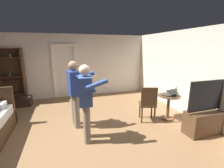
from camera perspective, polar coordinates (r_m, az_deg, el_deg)
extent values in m
plane|color=olive|center=(3.89, -11.18, -17.80)|extent=(6.92, 6.92, 0.00)
cube|color=silver|center=(6.54, -15.05, 6.35)|extent=(6.53, 0.12, 2.50)
cube|color=silver|center=(4.90, 28.47, 2.97)|extent=(0.12, 6.46, 2.50)
cube|color=white|center=(6.50, -20.67, 3.89)|extent=(0.08, 0.08, 2.05)
cube|color=white|center=(6.51, -13.18, 4.41)|extent=(0.08, 0.08, 2.05)
cube|color=white|center=(6.41, -17.58, 13.59)|extent=(0.93, 0.08, 0.08)
cube|color=#4C331E|center=(6.45, -29.53, 2.60)|extent=(0.06, 0.32, 1.97)
cube|color=#4C331E|center=(6.47, -34.04, 10.73)|extent=(0.86, 0.32, 0.04)
cube|color=#4C331E|center=(6.69, -32.63, 2.55)|extent=(0.86, 0.02, 1.97)
cube|color=#4C331E|center=(6.68, -32.24, -3.22)|extent=(0.80, 0.32, 0.03)
cylinder|color=#9EBE89|center=(6.69, -33.10, -2.71)|extent=(0.06, 0.06, 0.11)
cube|color=#4C331E|center=(6.55, -32.95, 2.32)|extent=(0.80, 0.32, 0.03)
cylinder|color=#587F54|center=(6.55, -33.37, 2.87)|extent=(0.06, 0.06, 0.10)
cube|color=#4C331E|center=(6.48, -33.68, 8.03)|extent=(0.80, 0.32, 0.03)
cylinder|color=gray|center=(6.46, -33.28, 8.67)|extent=(0.06, 0.06, 0.10)
cube|color=#4C331E|center=(4.40, 31.26, -11.78)|extent=(1.06, 0.40, 0.55)
cube|color=black|center=(4.17, 32.57, -3.44)|extent=(1.20, 0.05, 0.69)
cube|color=#3D9553|center=(4.19, 32.26, -3.34)|extent=(1.14, 0.01, 0.63)
cylinder|color=brown|center=(4.72, 19.89, -8.12)|extent=(0.08, 0.08, 0.67)
cylinder|color=brown|center=(4.84, 19.58, -11.65)|extent=(0.36, 0.36, 0.03)
cylinder|color=brown|center=(4.60, 20.23, -4.05)|extent=(0.60, 0.60, 0.03)
cube|color=black|center=(4.58, 19.96, -3.77)|extent=(0.37, 0.29, 0.02)
cube|color=black|center=(4.48, 21.28, -2.76)|extent=(0.36, 0.26, 0.10)
cube|color=#2E4255|center=(4.48, 21.22, -2.74)|extent=(0.32, 0.23, 0.08)
cylinder|color=#3A4D23|center=(4.60, 22.33, -2.79)|extent=(0.06, 0.06, 0.19)
cylinder|color=#3A4D23|center=(4.57, 22.46, -1.33)|extent=(0.03, 0.03, 0.05)
cylinder|color=#4C331E|center=(4.68, 14.32, -9.31)|extent=(0.04, 0.04, 0.45)
cylinder|color=#4C331E|center=(4.62, 10.15, -9.44)|extent=(0.04, 0.04, 0.45)
cylinder|color=#4C331E|center=(4.38, 15.35, -11.01)|extent=(0.04, 0.04, 0.45)
cylinder|color=#4C331E|center=(4.31, 10.89, -11.18)|extent=(0.04, 0.04, 0.45)
cube|color=#4C331E|center=(4.40, 12.84, -7.29)|extent=(0.53, 0.53, 0.04)
cube|color=#4C331E|center=(4.16, 13.51, -4.62)|extent=(0.41, 0.17, 0.50)
cylinder|color=gray|center=(3.60, -9.39, -12.83)|extent=(0.15, 0.15, 0.83)
cylinder|color=gray|center=(3.39, -9.20, -14.56)|extent=(0.15, 0.15, 0.83)
cube|color=#334C8C|center=(3.24, -9.77, -2.36)|extent=(0.30, 0.45, 0.59)
sphere|color=#D8AD8C|center=(3.15, -10.07, 5.01)|extent=(0.23, 0.23, 0.23)
cylinder|color=#334C8C|center=(3.45, -8.51, 0.46)|extent=(0.34, 0.12, 0.48)
cylinder|color=#334C8C|center=(2.98, -5.54, -0.14)|extent=(0.45, 0.14, 0.22)
cube|color=white|center=(3.01, -1.32, -1.37)|extent=(0.12, 0.05, 0.04)
cylinder|color=gray|center=(4.24, -13.61, -8.84)|extent=(0.15, 0.15, 0.84)
cylinder|color=gray|center=(4.04, -12.83, -9.95)|extent=(0.15, 0.15, 0.84)
cube|color=navy|center=(3.92, -13.78, 0.38)|extent=(0.32, 0.44, 0.60)
sphere|color=#936B4C|center=(3.85, -14.13, 6.54)|extent=(0.23, 0.23, 0.23)
cylinder|color=navy|center=(4.14, -13.40, 2.59)|extent=(0.34, 0.14, 0.48)
cylinder|color=navy|center=(3.73, -9.88, 3.19)|extent=(0.45, 0.16, 0.16)
cube|color=white|center=(3.78, -6.60, 2.85)|extent=(0.12, 0.06, 0.04)
cube|color=black|center=(6.26, -30.04, -5.51)|extent=(0.61, 0.40, 0.33)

